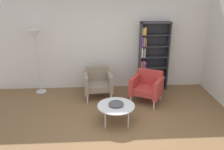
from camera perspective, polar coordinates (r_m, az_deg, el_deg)
name	(u,v)px	position (r m, az deg, el deg)	size (l,w,h in m)	color
ground_plane	(112,134)	(4.86, 0.07, -14.12)	(8.32, 8.32, 0.00)	brown
plaster_back_panel	(107,38)	(6.58, -1.22, 9.05)	(6.40, 0.12, 2.90)	silver
bookshelf_tall	(151,57)	(6.66, 9.40, 4.29)	(0.80, 0.30, 1.90)	#333338
coffee_table_low	(116,107)	(5.06, 0.99, -7.65)	(0.80, 0.80, 0.40)	silver
decorative_bowl	(116,104)	(5.03, 1.00, -7.01)	(0.32, 0.32, 0.05)	#4C4C51
armchair_corner_red	(147,86)	(6.01, 8.52, -2.67)	(0.93, 0.91, 0.78)	#B73833
armchair_spare_guest	(98,82)	(6.21, -3.43, -1.72)	(0.77, 0.71, 0.78)	gray
floor_lamp_torchiere	(35,41)	(6.47, -18.06, 7.83)	(0.32, 0.32, 1.74)	silver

